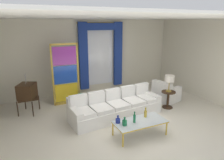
{
  "coord_description": "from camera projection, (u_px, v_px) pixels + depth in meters",
  "views": [
    {
      "loc": [
        -2.77,
        -4.99,
        2.89
      ],
      "look_at": [
        -0.05,
        0.9,
        1.05
      ],
      "focal_mm": 32.83,
      "sensor_mm": 36.0,
      "label": 1
    }
  ],
  "objects": [
    {
      "name": "ground_plane",
      "position": [
        126.0,
        120.0,
        6.27
      ],
      "size": [
        16.0,
        16.0,
        0.0
      ],
      "primitive_type": "plane",
      "color": "silver"
    },
    {
      "name": "wall_rear",
      "position": [
        91.0,
        57.0,
        8.53
      ],
      "size": [
        8.0,
        0.12,
        3.0
      ],
      "primitive_type": "cube",
      "color": "silver",
      "rests_on": "ground"
    },
    {
      "name": "wall_right",
      "position": [
        203.0,
        60.0,
        7.86
      ],
      "size": [
        0.12,
        7.0,
        3.0
      ],
      "primitive_type": "cube",
      "color": "silver",
      "rests_on": "ground"
    },
    {
      "name": "ceiling_slab",
      "position": [
        115.0,
        18.0,
        6.14
      ],
      "size": [
        8.0,
        7.6,
        0.04
      ],
      "primitive_type": "cube",
      "color": "white"
    },
    {
      "name": "curtained_window",
      "position": [
        101.0,
        51.0,
        8.47
      ],
      "size": [
        2.0,
        0.17,
        2.7
      ],
      "color": "white",
      "rests_on": "ground"
    },
    {
      "name": "couch_white_long",
      "position": [
        115.0,
        107.0,
        6.48
      ],
      "size": [
        2.98,
        1.17,
        0.86
      ],
      "color": "white",
      "rests_on": "ground"
    },
    {
      "name": "coffee_table",
      "position": [
        140.0,
        122.0,
        5.34
      ],
      "size": [
        1.38,
        0.65,
        0.41
      ],
      "color": "silver",
      "rests_on": "ground"
    },
    {
      "name": "bottle_blue_decanter",
      "position": [
        125.0,
        122.0,
        5.09
      ],
      "size": [
        0.12,
        0.12,
        0.23
      ],
      "color": "#196B3D",
      "rests_on": "coffee_table"
    },
    {
      "name": "bottle_crystal_tall",
      "position": [
        134.0,
        118.0,
        5.22
      ],
      "size": [
        0.07,
        0.07,
        0.3
      ],
      "color": "#196B3D",
      "rests_on": "coffee_table"
    },
    {
      "name": "bottle_amber_squat",
      "position": [
        118.0,
        120.0,
        5.22
      ],
      "size": [
        0.12,
        0.12,
        0.21
      ],
      "color": "navy",
      "rests_on": "coffee_table"
    },
    {
      "name": "bottle_ruby_flask",
      "position": [
        145.0,
        113.0,
        5.52
      ],
      "size": [
        0.08,
        0.08,
        0.28
      ],
      "color": "gold",
      "rests_on": "coffee_table"
    },
    {
      "name": "vintage_tv",
      "position": [
        27.0,
        92.0,
        6.59
      ],
      "size": [
        0.71,
        0.75,
        1.35
      ],
      "color": "#382314",
      "rests_on": "ground"
    },
    {
      "name": "armchair_white",
      "position": [
        165.0,
        94.0,
        7.73
      ],
      "size": [
        0.99,
        0.98,
        0.8
      ],
      "color": "white",
      "rests_on": "ground"
    },
    {
      "name": "stained_glass_divider",
      "position": [
        66.0,
        76.0,
        7.26
      ],
      "size": [
        0.95,
        0.05,
        2.2
      ],
      "color": "gold",
      "rests_on": "ground"
    },
    {
      "name": "peacock_figurine",
      "position": [
        82.0,
        99.0,
        7.33
      ],
      "size": [
        0.44,
        0.6,
        0.5
      ],
      "color": "beige",
      "rests_on": "ground"
    },
    {
      "name": "round_side_table",
      "position": [
        168.0,
        98.0,
        7.09
      ],
      "size": [
        0.48,
        0.48,
        0.59
      ],
      "color": "#382314",
      "rests_on": "ground"
    },
    {
      "name": "table_lamp_brass",
      "position": [
        170.0,
        79.0,
        6.9
      ],
      "size": [
        0.32,
        0.32,
        0.57
      ],
      "color": "#B29338",
      "rests_on": "round_side_table"
    }
  ]
}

